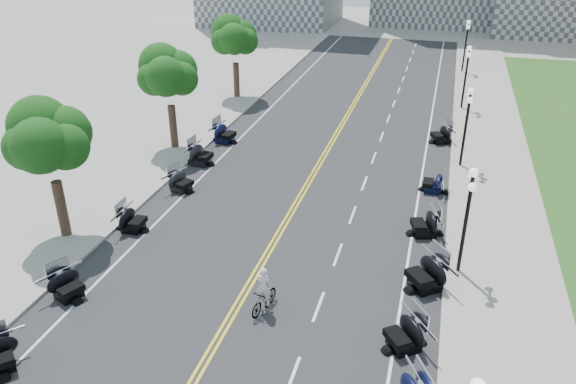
# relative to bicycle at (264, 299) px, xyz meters

# --- Properties ---
(ground) EXTENTS (160.00, 160.00, 0.00)m
(ground) POSITION_rel_bicycle_xyz_m (-1.14, 0.80, -0.53)
(ground) COLOR gray
(road) EXTENTS (16.00, 90.00, 0.01)m
(road) POSITION_rel_bicycle_xyz_m (-1.14, 10.80, -0.53)
(road) COLOR #333335
(road) RESTS_ON ground
(centerline_yellow_a) EXTENTS (0.12, 90.00, 0.00)m
(centerline_yellow_a) POSITION_rel_bicycle_xyz_m (-1.26, 10.80, -0.52)
(centerline_yellow_a) COLOR yellow
(centerline_yellow_a) RESTS_ON road
(centerline_yellow_b) EXTENTS (0.12, 90.00, 0.00)m
(centerline_yellow_b) POSITION_rel_bicycle_xyz_m (-1.02, 10.80, -0.52)
(centerline_yellow_b) COLOR yellow
(centerline_yellow_b) RESTS_ON road
(edge_line_north) EXTENTS (0.12, 90.00, 0.00)m
(edge_line_north) POSITION_rel_bicycle_xyz_m (5.26, 10.80, -0.52)
(edge_line_north) COLOR white
(edge_line_north) RESTS_ON road
(edge_line_south) EXTENTS (0.12, 90.00, 0.00)m
(edge_line_south) POSITION_rel_bicycle_xyz_m (-7.54, 10.80, -0.52)
(edge_line_south) COLOR white
(edge_line_south) RESTS_ON road
(lane_dash_5) EXTENTS (0.12, 2.00, 0.00)m
(lane_dash_5) POSITION_rel_bicycle_xyz_m (2.06, -3.20, -0.52)
(lane_dash_5) COLOR white
(lane_dash_5) RESTS_ON road
(lane_dash_6) EXTENTS (0.12, 2.00, 0.00)m
(lane_dash_6) POSITION_rel_bicycle_xyz_m (2.06, 0.80, -0.52)
(lane_dash_6) COLOR white
(lane_dash_6) RESTS_ON road
(lane_dash_7) EXTENTS (0.12, 2.00, 0.00)m
(lane_dash_7) POSITION_rel_bicycle_xyz_m (2.06, 4.80, -0.52)
(lane_dash_7) COLOR white
(lane_dash_7) RESTS_ON road
(lane_dash_8) EXTENTS (0.12, 2.00, 0.00)m
(lane_dash_8) POSITION_rel_bicycle_xyz_m (2.06, 8.80, -0.52)
(lane_dash_8) COLOR white
(lane_dash_8) RESTS_ON road
(lane_dash_9) EXTENTS (0.12, 2.00, 0.00)m
(lane_dash_9) POSITION_rel_bicycle_xyz_m (2.06, 12.80, -0.52)
(lane_dash_9) COLOR white
(lane_dash_9) RESTS_ON road
(lane_dash_10) EXTENTS (0.12, 2.00, 0.00)m
(lane_dash_10) POSITION_rel_bicycle_xyz_m (2.06, 16.80, -0.52)
(lane_dash_10) COLOR white
(lane_dash_10) RESTS_ON road
(lane_dash_11) EXTENTS (0.12, 2.00, 0.00)m
(lane_dash_11) POSITION_rel_bicycle_xyz_m (2.06, 20.80, -0.52)
(lane_dash_11) COLOR white
(lane_dash_11) RESTS_ON road
(lane_dash_12) EXTENTS (0.12, 2.00, 0.00)m
(lane_dash_12) POSITION_rel_bicycle_xyz_m (2.06, 24.80, -0.52)
(lane_dash_12) COLOR white
(lane_dash_12) RESTS_ON road
(lane_dash_13) EXTENTS (0.12, 2.00, 0.00)m
(lane_dash_13) POSITION_rel_bicycle_xyz_m (2.06, 28.80, -0.52)
(lane_dash_13) COLOR white
(lane_dash_13) RESTS_ON road
(lane_dash_14) EXTENTS (0.12, 2.00, 0.00)m
(lane_dash_14) POSITION_rel_bicycle_xyz_m (2.06, 32.80, -0.52)
(lane_dash_14) COLOR white
(lane_dash_14) RESTS_ON road
(lane_dash_15) EXTENTS (0.12, 2.00, 0.00)m
(lane_dash_15) POSITION_rel_bicycle_xyz_m (2.06, 36.80, -0.52)
(lane_dash_15) COLOR white
(lane_dash_15) RESTS_ON road
(lane_dash_16) EXTENTS (0.12, 2.00, 0.00)m
(lane_dash_16) POSITION_rel_bicycle_xyz_m (2.06, 40.80, -0.52)
(lane_dash_16) COLOR white
(lane_dash_16) RESTS_ON road
(lane_dash_17) EXTENTS (0.12, 2.00, 0.00)m
(lane_dash_17) POSITION_rel_bicycle_xyz_m (2.06, 44.80, -0.52)
(lane_dash_17) COLOR white
(lane_dash_17) RESTS_ON road
(lane_dash_18) EXTENTS (0.12, 2.00, 0.00)m
(lane_dash_18) POSITION_rel_bicycle_xyz_m (2.06, 48.80, -0.52)
(lane_dash_18) COLOR white
(lane_dash_18) RESTS_ON road
(lane_dash_19) EXTENTS (0.12, 2.00, 0.00)m
(lane_dash_19) POSITION_rel_bicycle_xyz_m (2.06, 52.80, -0.52)
(lane_dash_19) COLOR white
(lane_dash_19) RESTS_ON road
(sidewalk_north) EXTENTS (5.00, 90.00, 0.15)m
(sidewalk_north) POSITION_rel_bicycle_xyz_m (9.36, 10.80, -0.46)
(sidewalk_north) COLOR #9E9991
(sidewalk_north) RESTS_ON ground
(sidewalk_south) EXTENTS (5.00, 90.00, 0.15)m
(sidewalk_south) POSITION_rel_bicycle_xyz_m (-11.64, 10.80, -0.46)
(sidewalk_south) COLOR #9E9991
(sidewalk_south) RESTS_ON ground
(street_lamp_2) EXTENTS (0.50, 1.20, 4.90)m
(street_lamp_2) POSITION_rel_bicycle_xyz_m (7.46, 4.80, 2.07)
(street_lamp_2) COLOR black
(street_lamp_2) RESTS_ON sidewalk_north
(street_lamp_3) EXTENTS (0.50, 1.20, 4.90)m
(street_lamp_3) POSITION_rel_bicycle_xyz_m (7.46, 16.80, 2.07)
(street_lamp_3) COLOR black
(street_lamp_3) RESTS_ON sidewalk_north
(street_lamp_4) EXTENTS (0.50, 1.20, 4.90)m
(street_lamp_4) POSITION_rel_bicycle_xyz_m (7.46, 28.80, 2.07)
(street_lamp_4) COLOR black
(street_lamp_4) RESTS_ON sidewalk_north
(street_lamp_5) EXTENTS (0.50, 1.20, 4.90)m
(street_lamp_5) POSITION_rel_bicycle_xyz_m (7.46, 40.80, 2.07)
(street_lamp_5) COLOR black
(street_lamp_5) RESTS_ON sidewalk_north
(tree_2) EXTENTS (4.80, 4.80, 9.20)m
(tree_2) POSITION_rel_bicycle_xyz_m (-11.14, 2.80, 4.22)
(tree_2) COLOR #235619
(tree_2) RESTS_ON sidewalk_south
(tree_3) EXTENTS (4.80, 4.80, 9.20)m
(tree_3) POSITION_rel_bicycle_xyz_m (-11.14, 14.80, 4.22)
(tree_3) COLOR #235619
(tree_3) RESTS_ON sidewalk_south
(tree_4) EXTENTS (4.80, 4.80, 9.20)m
(tree_4) POSITION_rel_bicycle_xyz_m (-11.14, 26.80, 4.22)
(tree_4) COLOR #235619
(tree_4) RESTS_ON sidewalk_south
(motorcycle_n_5) EXTENTS (2.73, 2.73, 1.36)m
(motorcycle_n_5) POSITION_rel_bicycle_xyz_m (5.59, -0.68, 0.15)
(motorcycle_n_5) COLOR black
(motorcycle_n_5) RESTS_ON road
(motorcycle_n_6) EXTENTS (3.11, 3.11, 1.55)m
(motorcycle_n_6) POSITION_rel_bicycle_xyz_m (6.12, 3.29, 0.24)
(motorcycle_n_6) COLOR black
(motorcycle_n_6) RESTS_ON road
(motorcycle_n_7) EXTENTS (2.47, 2.47, 1.39)m
(motorcycle_n_7) POSITION_rel_bicycle_xyz_m (5.81, 7.76, 0.16)
(motorcycle_n_7) COLOR black
(motorcycle_n_7) RESTS_ON road
(motorcycle_n_8) EXTENTS (1.89, 1.89, 1.26)m
(motorcycle_n_8) POSITION_rel_bicycle_xyz_m (5.98, 12.79, 0.10)
(motorcycle_n_8) COLOR black
(motorcycle_n_8) RESTS_ON road
(motorcycle_n_10) EXTENTS (2.54, 2.54, 1.33)m
(motorcycle_n_10) POSITION_rel_bicycle_xyz_m (6.12, 20.75, 0.13)
(motorcycle_n_10) COLOR black
(motorcycle_n_10) RESTS_ON road
(motorcycle_s_5) EXTENTS (2.43, 2.43, 1.28)m
(motorcycle_s_5) POSITION_rel_bicycle_xyz_m (-8.08, -1.39, 0.11)
(motorcycle_s_5) COLOR black
(motorcycle_s_5) RESTS_ON road
(motorcycle_s_6) EXTENTS (1.88, 1.88, 1.29)m
(motorcycle_s_6) POSITION_rel_bicycle_xyz_m (-8.28, 4.22, 0.11)
(motorcycle_s_6) COLOR black
(motorcycle_s_6) RESTS_ON road
(motorcycle_s_7) EXTENTS (2.26, 2.26, 1.25)m
(motorcycle_s_7) POSITION_rel_bicycle_xyz_m (-7.89, 8.97, 0.09)
(motorcycle_s_7) COLOR black
(motorcycle_s_7) RESTS_ON road
(motorcycle_s_8) EXTENTS (2.19, 2.19, 1.43)m
(motorcycle_s_8) POSITION_rel_bicycle_xyz_m (-8.35, 12.78, 0.18)
(motorcycle_s_8) COLOR black
(motorcycle_s_8) RESTS_ON road
(motorcycle_s_9) EXTENTS (2.30, 2.30, 1.43)m
(motorcycle_s_9) POSITION_rel_bicycle_xyz_m (-8.31, 16.75, 0.18)
(motorcycle_s_9) COLOR black
(motorcycle_s_9) RESTS_ON road
(bicycle) EXTENTS (0.93, 1.85, 1.07)m
(bicycle) POSITION_rel_bicycle_xyz_m (0.00, 0.00, 0.00)
(bicycle) COLOR #A51414
(bicycle) RESTS_ON road
(cyclist_rider) EXTENTS (0.61, 0.40, 1.67)m
(cyclist_rider) POSITION_rel_bicycle_xyz_m (0.00, 0.00, 1.37)
(cyclist_rider) COLOR white
(cyclist_rider) RESTS_ON bicycle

